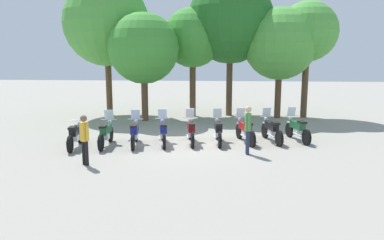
{
  "coord_description": "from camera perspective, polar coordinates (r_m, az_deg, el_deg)",
  "views": [
    {
      "loc": [
        1.3,
        -14.5,
        3.48
      ],
      "look_at": [
        0.0,
        0.5,
        0.9
      ],
      "focal_mm": 34.42,
      "sensor_mm": 36.0,
      "label": 1
    }
  ],
  "objects": [
    {
      "name": "motorcycle_2",
      "position": [
        14.8,
        -8.9,
        -1.95
      ],
      "size": [
        0.62,
        2.18,
        1.37
      ],
      "rotation": [
        0.0,
        0.0,
        1.72
      ],
      "color": "black",
      "rests_on": "ground_plane"
    },
    {
      "name": "tree_4",
      "position": [
        21.75,
        13.47,
        11.4
      ],
      "size": [
        4.08,
        4.08,
        6.27
      ],
      "color": "brown",
      "rests_on": "ground_plane"
    },
    {
      "name": "motorcycle_5",
      "position": [
        15.05,
        4.08,
        -1.66
      ],
      "size": [
        0.62,
        2.19,
        1.37
      ],
      "rotation": [
        0.0,
        0.0,
        1.66
      ],
      "color": "black",
      "rests_on": "ground_plane"
    },
    {
      "name": "tree_2",
      "position": [
        21.82,
        0.1,
        12.57
      ],
      "size": [
        3.45,
        3.45,
        6.32
      ],
      "color": "brown",
      "rests_on": "ground_plane"
    },
    {
      "name": "ground_plane",
      "position": [
        14.97,
        -0.17,
        -3.72
      ],
      "size": [
        80.0,
        80.0,
        0.0
      ],
      "primitive_type": "plane",
      "color": "gray"
    },
    {
      "name": "motorcycle_3",
      "position": [
        14.86,
        -4.5,
        -1.81
      ],
      "size": [
        0.71,
        2.16,
        1.37
      ],
      "rotation": [
        0.0,
        0.0,
        1.78
      ],
      "color": "black",
      "rests_on": "ground_plane"
    },
    {
      "name": "motorcycle_7",
      "position": [
        15.6,
        12.21,
        -1.45
      ],
      "size": [
        0.78,
        2.14,
        1.37
      ],
      "rotation": [
        0.0,
        0.0,
        1.83
      ],
      "color": "black",
      "rests_on": "ground_plane"
    },
    {
      "name": "motorcycle_8",
      "position": [
        16.05,
        15.99,
        -1.3
      ],
      "size": [
        0.8,
        2.14,
        1.37
      ],
      "rotation": [
        0.0,
        0.0,
        1.84
      ],
      "color": "black",
      "rests_on": "ground_plane"
    },
    {
      "name": "motorcycle_1",
      "position": [
        14.91,
        -13.19,
        -2.0
      ],
      "size": [
        0.62,
        2.19,
        1.37
      ],
      "rotation": [
        0.0,
        0.0,
        1.65
      ],
      "color": "black",
      "rests_on": "ground_plane"
    },
    {
      "name": "person_0",
      "position": [
        13.33,
        8.66,
        -0.92
      ],
      "size": [
        0.25,
        0.41,
        1.77
      ],
      "rotation": [
        0.0,
        0.0,
        3.24
      ],
      "color": "#232D4C",
      "rests_on": "ground_plane"
    },
    {
      "name": "motorcycle_0",
      "position": [
        14.97,
        -17.63,
        -2.22
      ],
      "size": [
        0.62,
        2.18,
        0.99
      ],
      "rotation": [
        0.0,
        0.0,
        1.72
      ],
      "color": "black",
      "rests_on": "ground_plane"
    },
    {
      "name": "tree_3",
      "position": [
        22.26,
        5.97,
        15.09
      ],
      "size": [
        5.02,
        5.02,
        8.11
      ],
      "color": "brown",
      "rests_on": "ground_plane"
    },
    {
      "name": "tree_0",
      "position": [
        22.79,
        -13.1,
        14.39
      ],
      "size": [
        5.02,
        5.02,
        7.96
      ],
      "color": "brown",
      "rests_on": "ground_plane"
    },
    {
      "name": "tree_5",
      "position": [
        22.31,
        17.47,
        12.87
      ],
      "size": [
        3.39,
        3.39,
        6.61
      ],
      "color": "brown",
      "rests_on": "ground_plane"
    },
    {
      "name": "person_1",
      "position": [
        12.35,
        -16.33,
        -2.43
      ],
      "size": [
        0.37,
        0.3,
        1.65
      ],
      "rotation": [
        0.0,
        0.0,
        0.96
      ],
      "color": "black",
      "rests_on": "ground_plane"
    },
    {
      "name": "tree_1",
      "position": [
        20.28,
        -7.49,
        10.92
      ],
      "size": [
        3.81,
        3.81,
        5.86
      ],
      "color": "brown",
      "rests_on": "ground_plane"
    },
    {
      "name": "motorcycle_4",
      "position": [
        14.99,
        -0.16,
        -1.68
      ],
      "size": [
        0.63,
        2.18,
        1.37
      ],
      "rotation": [
        0.0,
        0.0,
        1.73
      ],
      "color": "black",
      "rests_on": "ground_plane"
    },
    {
      "name": "motorcycle_6",
      "position": [
        15.28,
        8.2,
        -1.56
      ],
      "size": [
        0.83,
        2.13,
        1.37
      ],
      "rotation": [
        0.0,
        0.0,
        1.86
      ],
      "color": "black",
      "rests_on": "ground_plane"
    }
  ]
}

